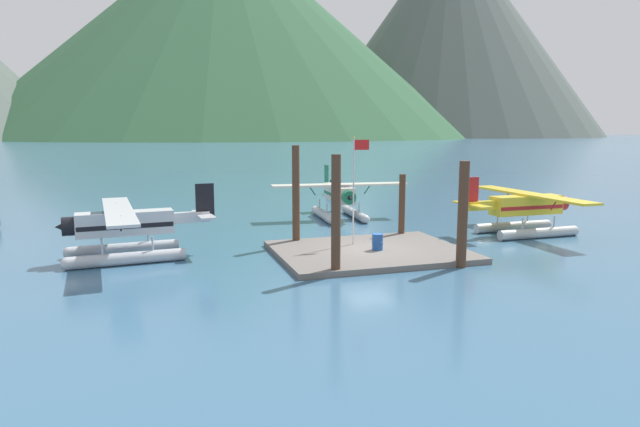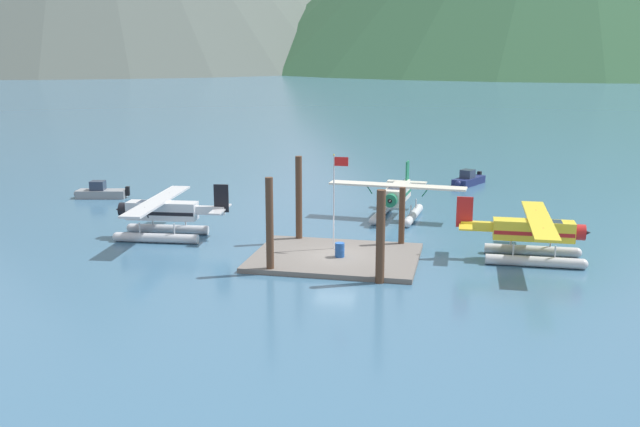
{
  "view_description": "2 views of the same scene",
  "coord_description": "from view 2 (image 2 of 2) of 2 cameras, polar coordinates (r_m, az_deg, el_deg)",
  "views": [
    {
      "loc": [
        -11.26,
        -26.89,
        6.73
      ],
      "look_at": [
        -2.43,
        1.27,
        2.19
      ],
      "focal_mm": 30.6,
      "sensor_mm": 36.0,
      "label": 1
    },
    {
      "loc": [
        8.05,
        -42.18,
        12.6
      ],
      "look_at": [
        -1.51,
        2.48,
        2.31
      ],
      "focal_mm": 40.69,
      "sensor_mm": 36.0,
      "label": 2
    }
  ],
  "objects": [
    {
      "name": "dock_platform",
      "position": [
        44.71,
        1.22,
        -3.48
      ],
      "size": [
        10.11,
        7.87,
        0.3
      ],
      "primitive_type": "cube",
      "color": "#66605B",
      "rests_on": "ground"
    },
    {
      "name": "piling_near_right",
      "position": [
        39.84,
        4.78,
        -1.85
      ],
      "size": [
        0.5,
        0.5,
        5.25
      ],
      "primitive_type": "cylinder",
      "color": "#4C3323",
      "rests_on": "ground"
    },
    {
      "name": "boat_navy_open_north",
      "position": [
        70.98,
        11.57,
        2.61
      ],
      "size": [
        3.19,
        4.51,
        1.5
      ],
      "color": "navy",
      "rests_on": "ground"
    },
    {
      "name": "seaplane_yellow_stbd_fwd",
      "position": [
        45.98,
        16.46,
        -1.71
      ],
      "size": [
        7.98,
        10.42,
        3.84
      ],
      "color": "#B7BABF",
      "rests_on": "ground"
    },
    {
      "name": "ground_plane",
      "position": [
        44.75,
        1.22,
        -3.66
      ],
      "size": [
        1200.0,
        1200.0,
        0.0
      ],
      "primitive_type": "plane",
      "color": "#38607F"
    },
    {
      "name": "piling_near_left",
      "position": [
        41.43,
        -3.98,
        -0.99
      ],
      "size": [
        0.44,
        0.44,
        5.64
      ],
      "primitive_type": "cylinder",
      "color": "#4C3323",
      "rests_on": "ground"
    },
    {
      "name": "seaplane_cream_bow_right",
      "position": [
        55.65,
        6.11,
        1.2
      ],
      "size": [
        10.48,
        7.97,
        3.84
      ],
      "color": "#B7BABF",
      "rests_on": "ground"
    },
    {
      "name": "piling_far_left",
      "position": [
        48.09,
        -1.68,
        1.08
      ],
      "size": [
        0.44,
        0.44,
        5.85
      ],
      "primitive_type": "cylinder",
      "color": "#4C3323",
      "rests_on": "ground"
    },
    {
      "name": "flagpole",
      "position": [
        45.25,
        1.25,
        1.82
      ],
      "size": [
        0.95,
        0.1,
        6.05
      ],
      "color": "silver",
      "rests_on": "dock_platform"
    },
    {
      "name": "boat_grey_open_west",
      "position": [
        66.26,
        -16.91,
        1.61
      ],
      "size": [
        4.83,
        2.34,
        1.5
      ],
      "color": "gray",
      "rests_on": "ground"
    },
    {
      "name": "seaplane_silver_port_fwd",
      "position": [
        50.67,
        -12.32,
        -0.17
      ],
      "size": [
        7.96,
        10.48,
        3.84
      ],
      "color": "#B7BABF",
      "rests_on": "ground"
    },
    {
      "name": "piling_far_right",
      "position": [
        47.26,
        6.45,
        -0.34
      ],
      "size": [
        0.39,
        0.39,
        4.01
      ],
      "primitive_type": "cylinder",
      "color": "#4C3323",
      "rests_on": "ground"
    },
    {
      "name": "fuel_drum",
      "position": [
        44.19,
        1.56,
        -2.88
      ],
      "size": [
        0.62,
        0.62,
        0.88
      ],
      "color": "#1E4C99",
      "rests_on": "dock_platform"
    }
  ]
}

